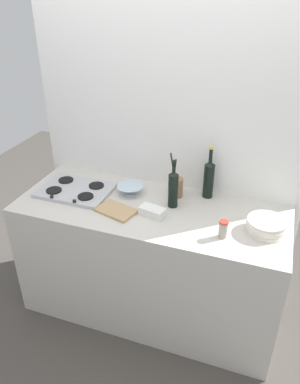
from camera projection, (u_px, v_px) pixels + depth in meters
name	position (u px, v px, depth m)	size (l,w,h in m)	color
ground_plane	(150.00, 306.00, 2.91)	(6.00, 6.00, 0.00)	#47423D
counter_block	(150.00, 261.00, 2.69)	(1.80, 0.70, 0.90)	beige
backsplash_panel	(168.00, 156.00, 2.67)	(1.90, 0.06, 2.22)	white
stovetop_hob	(76.00, 190.00, 2.65)	(0.50, 0.36, 0.04)	#B2B2B7
plate_stack	(266.00, 226.00, 2.21)	(0.24, 0.23, 0.08)	silver
wine_bottle_leftmost	(209.00, 178.00, 2.53)	(0.07, 0.07, 0.37)	black
wine_bottle_mid_left	(173.00, 188.00, 2.42)	(0.07, 0.07, 0.33)	black
mixing_bowl	(130.00, 189.00, 2.61)	(0.18, 0.18, 0.06)	silver
butter_dish	(152.00, 211.00, 2.38)	(0.16, 0.09, 0.06)	white
utensil_crock	(176.00, 187.00, 2.56)	(0.09, 0.09, 0.33)	#996B4C
condiment_jar_front	(223.00, 229.00, 2.16)	(0.05, 0.05, 0.11)	#9E998C
cutting_board	(116.00, 211.00, 2.42)	(0.25, 0.16, 0.02)	tan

